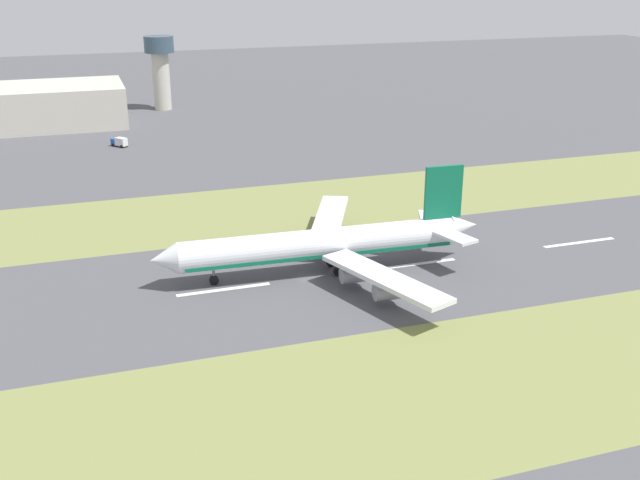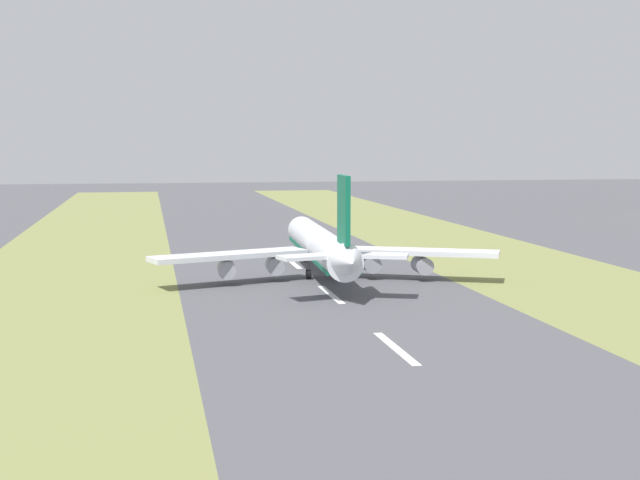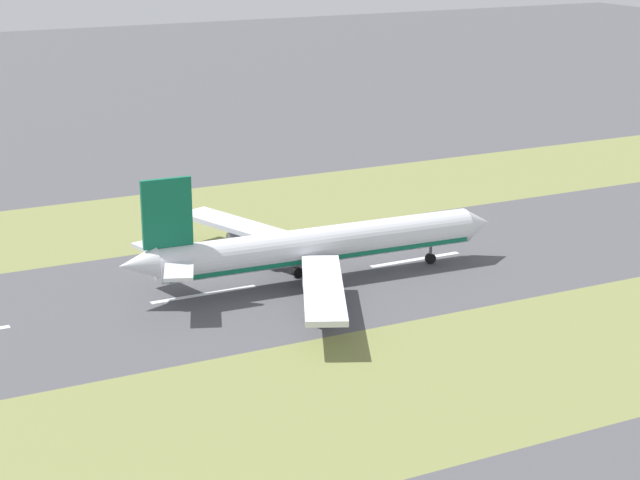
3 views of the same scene
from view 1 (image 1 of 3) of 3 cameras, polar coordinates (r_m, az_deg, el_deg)
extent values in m
plane|color=#4C4C51|center=(147.42, -1.01, -2.96)|extent=(800.00, 800.00, 0.00)
cube|color=olive|center=(110.21, 6.16, -11.86)|extent=(40.00, 600.00, 0.01)
cube|color=olive|center=(188.07, -5.11, 2.27)|extent=(40.00, 600.00, 0.01)
cube|color=silver|center=(175.59, 19.14, -0.18)|extent=(1.20, 18.00, 0.01)
cube|color=silver|center=(155.42, 7.26, -1.84)|extent=(1.20, 18.00, 0.01)
cube|color=silver|center=(143.80, -7.35, -3.76)|extent=(1.20, 18.00, 0.01)
cylinder|color=silver|center=(147.81, 0.00, -0.29)|extent=(8.50, 56.21, 6.00)
cone|color=silver|center=(143.14, -11.84, -1.47)|extent=(6.10, 5.26, 5.88)
cone|color=silver|center=(158.28, 10.87, 1.08)|extent=(5.36, 6.22, 5.10)
cube|color=#0F6647|center=(148.41, 0.00, -0.89)|extent=(8.10, 53.96, 0.70)
cube|color=silver|center=(134.89, 4.99, -2.90)|extent=(29.34, 15.31, 0.90)
cube|color=silver|center=(165.81, 0.76, 1.74)|extent=(28.87, 17.51, 0.90)
cylinder|color=#93939E|center=(142.19, 2.54, -2.64)|extent=(3.41, 4.94, 3.20)
cylinder|color=#93939E|center=(135.55, 5.14, -3.92)|extent=(3.41, 4.94, 3.20)
cylinder|color=#93939E|center=(158.12, 0.51, -0.16)|extent=(3.41, 4.94, 3.20)
cylinder|color=#93939E|center=(167.15, 0.80, 1.01)|extent=(3.41, 4.94, 3.20)
cube|color=#0F6647|center=(153.79, 9.38, 3.62)|extent=(1.16, 8.03, 11.00)
cube|color=silver|center=(151.46, 10.08, 0.31)|extent=(10.81, 6.90, 0.60)
cube|color=silver|center=(160.82, 8.41, 1.62)|extent=(10.91, 7.63, 0.60)
cylinder|color=#59595E|center=(145.29, -8.11, -2.47)|extent=(0.50, 0.50, 3.20)
cylinder|color=black|center=(145.92, -8.08, -3.04)|extent=(0.98, 1.84, 1.80)
cylinder|color=#59595E|center=(147.66, 1.40, -1.87)|extent=(0.50, 0.50, 3.20)
cylinder|color=black|center=(148.28, 1.39, -2.44)|extent=(0.98, 1.84, 1.80)
cylinder|color=#59595E|center=(152.26, 0.82, -1.14)|extent=(0.50, 0.50, 3.20)
cylinder|color=black|center=(152.87, 0.82, -1.70)|extent=(0.98, 1.84, 1.80)
cylinder|color=#BCB7A8|center=(322.23, -11.98, 11.75)|extent=(7.00, 7.00, 23.21)
cylinder|color=#334756|center=(320.38, -12.18, 14.37)|extent=(12.00, 12.00, 6.55)
cube|color=#1E51B2|center=(262.48, -15.35, 7.25)|extent=(2.93, 2.97, 2.00)
cube|color=silver|center=(260.22, -14.91, 7.25)|extent=(4.50, 4.21, 2.60)
cylinder|color=black|center=(262.00, -15.51, 6.99)|extent=(1.00, 0.89, 1.00)
cylinder|color=black|center=(263.41, -15.15, 7.09)|extent=(1.00, 0.89, 1.00)
cylinder|color=black|center=(258.92, -14.88, 6.89)|extent=(1.00, 0.89, 1.00)
cylinder|color=black|center=(260.34, -14.52, 7.00)|extent=(1.00, 0.89, 1.00)
camera|label=2|loc=(232.92, 45.87, 6.12)|focal=50.00mm
camera|label=3|loc=(307.06, 4.80, 20.81)|focal=60.00mm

